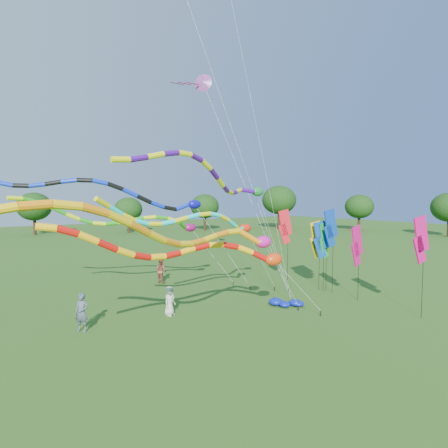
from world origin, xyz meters
TOP-DOWN VIEW (x-y plane):
  - ground at (0.00, 0.00)m, footprint 160.00×160.00m
  - tree_ring at (-6.03, -4.74)m, footprint 118.88×117.74m
  - tube_kite_red at (-4.34, 2.75)m, footprint 12.91×2.13m
  - tube_kite_orange at (-5.58, 1.24)m, footprint 14.37×3.29m
  - tube_kite_purple at (-3.05, 3.15)m, footprint 12.73×4.35m
  - tube_kite_blue at (-5.43, 9.75)m, footprint 14.51×4.52m
  - tube_kite_cyan at (-2.84, 4.94)m, footprint 12.39×3.01m
  - tube_kite_green at (-4.69, 10.20)m, footprint 13.32×1.83m
  - delta_kite_high_c at (-0.74, 8.47)m, footprint 5.50×5.26m
  - banner_pole_red at (5.52, 7.60)m, footprint 1.15×0.33m
  - banner_pole_magenta_b at (6.09, 2.14)m, footprint 1.16×0.13m
  - banner_pole_orange at (6.23, 5.33)m, footprint 1.15×0.34m
  - banner_pole_green at (6.40, 4.80)m, footprint 1.16×0.21m
  - banner_pole_magenta_a at (5.82, -1.76)m, footprint 1.16×0.29m
  - banner_pole_blue_a at (6.05, 4.84)m, footprint 1.12×0.46m
  - banner_pole_blue_b at (6.29, 4.26)m, footprint 1.16×0.27m
  - blue_nylon_heap at (1.91, 3.77)m, footprint 1.40×1.59m
  - person_a at (-4.32, 6.15)m, footprint 0.90×0.79m
  - person_b at (-8.75, 6.36)m, footprint 0.76×0.78m
  - person_c at (-1.32, 13.31)m, footprint 0.87×1.01m

SIDE VIEW (x-z plane):
  - ground at x=0.00m, z-range 0.00..0.00m
  - blue_nylon_heap at x=1.91m, z-range -0.02..0.46m
  - person_a at x=-4.32m, z-range 0.00..1.55m
  - person_c at x=-1.32m, z-range 0.00..1.78m
  - person_b at x=-8.75m, z-range 0.00..1.81m
  - banner_pole_magenta_b at x=6.09m, z-range 1.04..5.65m
  - banner_pole_green at x=6.40m, z-range 1.08..5.76m
  - banner_pole_orange at x=6.23m, z-range 1.08..5.78m
  - banner_pole_blue_a at x=6.05m, z-range 1.10..5.82m
  - tube_kite_red at x=-4.34m, z-range 0.89..6.72m
  - banner_pole_magenta_a at x=5.82m, z-range 1.40..6.75m
  - banner_pole_red at x=5.52m, z-range 1.44..6.86m
  - banner_pole_blue_b at x=6.29m, z-range 1.48..7.00m
  - tube_kite_orange at x=-5.58m, z-range 1.42..8.16m
  - tube_kite_green at x=-4.69m, z-range 1.45..8.32m
  - tube_kite_cyan at x=-2.84m, z-range 1.59..8.30m
  - tree_ring at x=-6.03m, z-range 0.50..10.18m
  - tube_kite_blue at x=-5.43m, z-range 2.42..10.35m
  - tube_kite_purple at x=-3.05m, z-range 2.71..11.33m
  - delta_kite_high_c at x=-0.74m, z-range 6.16..20.29m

